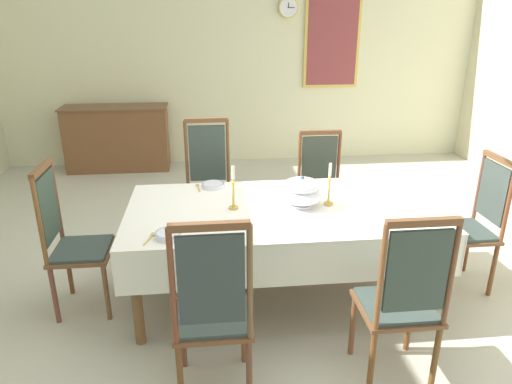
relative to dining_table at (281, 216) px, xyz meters
name	(u,v)px	position (x,y,z in m)	size (l,w,h in m)	color
ground	(276,283)	(0.00, 0.20, -0.70)	(6.82, 7.01, 0.04)	#B7B5A6
back_wall	(241,45)	(0.00, 3.75, 1.00)	(6.82, 0.08, 3.36)	beige
dining_table	(281,216)	(0.00, 0.00, 0.00)	(2.26, 1.16, 0.75)	brown
tablecloth	(281,216)	(0.00, 0.00, 0.00)	(2.28, 1.18, 0.31)	white
chair_south_a	(213,309)	(-0.53, -0.99, -0.10)	(0.44, 0.42, 1.16)	brown
chair_north_a	(208,184)	(-0.53, 0.99, -0.08)	(0.44, 0.42, 1.20)	brown
chair_south_b	(403,299)	(0.55, -0.99, -0.11)	(0.44, 0.42, 1.13)	brown
chair_north_b	(321,185)	(0.55, 0.98, -0.13)	(0.44, 0.42, 1.06)	brown
chair_head_west	(71,239)	(-1.54, 0.00, -0.11)	(0.42, 0.44, 1.13)	brown
chair_head_east	(473,222)	(1.53, 0.00, -0.12)	(0.42, 0.44, 1.09)	brown
soup_tureen	(302,192)	(0.15, 0.00, 0.19)	(0.30, 0.30, 0.24)	white
candlestick_west	(233,192)	(-0.35, 0.00, 0.20)	(0.07, 0.07, 0.33)	gold
candlestick_east	(329,189)	(0.35, 0.00, 0.20)	(0.07, 0.07, 0.33)	gold
bowl_near_left	(169,234)	(-0.80, -0.42, 0.10)	(0.18, 0.18, 0.04)	white
bowl_near_right	(213,185)	(-0.49, 0.47, 0.09)	(0.19, 0.19, 0.03)	white
spoon_primary	(152,236)	(-0.91, -0.40, 0.08)	(0.06, 0.17, 0.01)	gold
spoon_secondary	(198,186)	(-0.62, 0.50, 0.08)	(0.04, 0.18, 0.01)	gold
sideboard	(118,138)	(-1.79, 3.43, -0.23)	(1.44, 0.48, 0.90)	brown
mounted_clock	(288,8)	(0.65, 3.67, 1.49)	(0.27, 0.06, 0.27)	#D1B251
framed_painting	(332,42)	(1.30, 3.68, 1.04)	(0.80, 0.05, 1.29)	#D1B251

